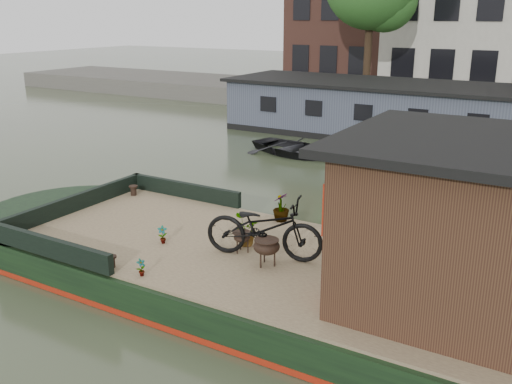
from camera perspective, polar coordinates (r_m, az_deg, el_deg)
The scene contains 18 objects.
ground at distance 9.71m, azimuth 7.53°, elevation -11.40°, with size 120.00×120.00×0.00m, color #293521.
houseboat_hull at distance 10.11m, azimuth 0.59°, elevation -8.27°, with size 14.01×4.02×0.60m.
houseboat_deck at distance 9.43m, azimuth 7.68°, elevation -8.06°, with size 11.80×3.80×0.05m, color #95855C.
bow_bulwark at distance 12.08m, azimuth -14.92°, elevation -1.70°, with size 3.00×4.00×0.35m.
cabin at distance 8.43m, azimuth 21.82°, elevation -3.14°, with size 4.00×3.50×2.42m.
bicycle at distance 9.69m, azimuth 0.80°, elevation -3.59°, with size 0.71×2.04×1.07m, color black.
potted_plant_a at distance 10.52m, azimuth -9.34°, elevation -4.24°, with size 0.18×0.12×0.34m, color brown.
potted_plant_b at distance 10.18m, azimuth 7.59°, elevation -4.84°, with size 0.20×0.16×0.36m, color brown.
potted_plant_c at distance 10.27m, azimuth -1.13°, elevation -3.92°, with size 0.49×0.43×0.55m, color #AE3D32.
potted_plant_d at distance 11.47m, azimuth 2.53°, elevation -1.51°, with size 0.33×0.33×0.58m, color brown.
potted_plant_e at distance 9.32m, azimuth -11.41°, elevation -7.42°, with size 0.16×0.11×0.30m, color #9B622D.
brazier_front at distance 9.47m, azimuth 1.06°, elevation -6.07°, with size 0.43×0.43×0.47m, color black, non-canonical shape.
brazier_rear at distance 10.01m, azimuth -1.43°, elevation -5.02°, with size 0.35×0.35×0.38m, color black, non-canonical shape.
bollard_port at distance 13.43m, azimuth -12.15°, elevation 0.15°, with size 0.20×0.20×0.23m, color black.
bollard_stbd at distance 9.76m, azimuth -14.26°, elevation -6.76°, with size 0.18×0.18×0.20m, color black.
dinghy at distance 19.79m, azimuth 3.78°, elevation 4.77°, with size 2.37×3.32×0.69m, color black.
far_houseboat at distance 22.43m, azimuth 22.15°, elevation 6.66°, with size 20.40×4.40×2.11m.
quay at distance 28.88m, azimuth 24.17°, elevation 7.51°, with size 60.00×6.00×0.90m, color #47443F.
Camera 1 is at (3.24, -7.89, 4.65)m, focal length 40.00 mm.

